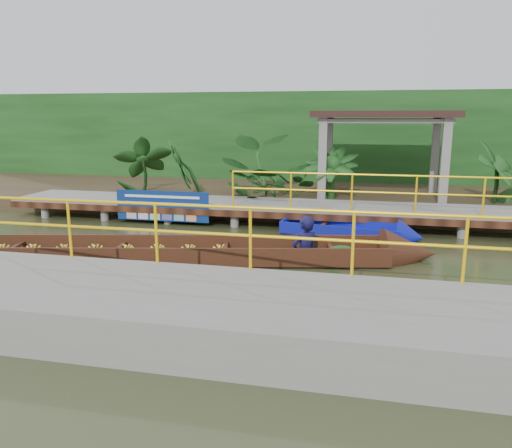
# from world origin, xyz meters

# --- Properties ---
(ground) EXTENTS (80.00, 80.00, 0.00)m
(ground) POSITION_xyz_m (0.00, 0.00, 0.00)
(ground) COLOR #2E3018
(ground) RESTS_ON ground
(land_strip) EXTENTS (30.00, 8.00, 0.45)m
(land_strip) POSITION_xyz_m (0.00, 7.50, 0.23)
(land_strip) COLOR #372D1B
(land_strip) RESTS_ON ground
(far_dock) EXTENTS (16.00, 2.06, 1.66)m
(far_dock) POSITION_xyz_m (0.02, 3.43, 0.48)
(far_dock) COLOR slate
(far_dock) RESTS_ON ground
(near_dock) EXTENTS (18.00, 2.40, 1.73)m
(near_dock) POSITION_xyz_m (1.00, -4.20, 0.30)
(near_dock) COLOR slate
(near_dock) RESTS_ON ground
(pavilion) EXTENTS (4.40, 3.00, 3.00)m
(pavilion) POSITION_xyz_m (3.00, 6.30, 2.82)
(pavilion) COLOR slate
(pavilion) RESTS_ON ground
(foliage_backdrop) EXTENTS (30.00, 0.80, 4.00)m
(foliage_backdrop) POSITION_xyz_m (0.00, 10.00, 2.00)
(foliage_backdrop) COLOR #143A12
(foliage_backdrop) RESTS_ON ground
(vendor_boat) EXTENTS (11.36, 3.45, 2.26)m
(vendor_boat) POSITION_xyz_m (-1.25, -0.75, 0.23)
(vendor_boat) COLOR #33190E
(vendor_boat) RESTS_ON ground
(moored_blue_boat) EXTENTS (3.65, 1.52, 0.85)m
(moored_blue_boat) POSITION_xyz_m (2.83, 1.98, 0.15)
(moored_blue_boat) COLOR #0E159A
(moored_blue_boat) RESTS_ON ground
(blue_banner) EXTENTS (2.76, 0.04, 0.86)m
(blue_banner) POSITION_xyz_m (-3.06, 2.48, 0.56)
(blue_banner) COLOR navy
(blue_banner) RESTS_ON ground
(tropical_plants) EXTENTS (14.40, 1.40, 1.75)m
(tropical_plants) POSITION_xyz_m (1.14, 5.30, 1.33)
(tropical_plants) COLOR #143A12
(tropical_plants) RESTS_ON ground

